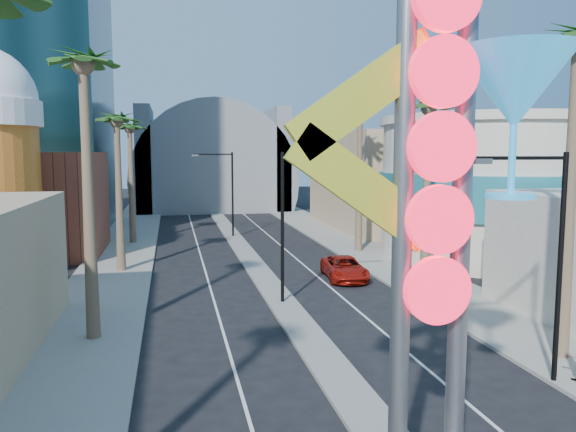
{
  "coord_description": "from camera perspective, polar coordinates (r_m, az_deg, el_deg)",
  "views": [
    {
      "loc": [
        -5.63,
        -8.37,
        7.99
      ],
      "look_at": [
        0.46,
        20.76,
        4.6
      ],
      "focal_mm": 35.0,
      "sensor_mm": 36.0,
      "label": 1
    }
  ],
  "objects": [
    {
      "name": "palm_6",
      "position": [
        33.76,
        14.1,
        9.6
      ],
      "size": [
        2.4,
        2.4,
        11.7
      ],
      "color": "brown",
      "rests_on": "ground"
    },
    {
      "name": "streetlight_1",
      "position": [
        52.71,
        -6.25,
        3.07
      ],
      "size": [
        3.79,
        0.25,
        8.0
      ],
      "color": "black",
      "rests_on": "ground"
    },
    {
      "name": "palm_3",
      "position": [
        50.51,
        -15.78,
        7.95
      ],
      "size": [
        2.4,
        2.4,
        11.2
      ],
      "color": "brown",
      "rests_on": "ground"
    },
    {
      "name": "palm_1",
      "position": [
        24.77,
        -20.05,
        12.69
      ],
      "size": [
        2.4,
        2.4,
        12.7
      ],
      "color": "brown",
      "rests_on": "ground"
    },
    {
      "name": "streetlight_0",
      "position": [
        29.2,
        0.48,
        0.38
      ],
      "size": [
        3.79,
        0.25,
        8.0
      ],
      "color": "black",
      "rests_on": "ground"
    },
    {
      "name": "palm_2",
      "position": [
        38.55,
        -17.0,
        8.44
      ],
      "size": [
        2.4,
        2.4,
        11.2
      ],
      "color": "brown",
      "rests_on": "ground"
    },
    {
      "name": "median",
      "position": [
        47.38,
        -4.82,
        -3.14
      ],
      "size": [
        1.6,
        84.0,
        0.15
      ],
      "primitive_type": "cube",
      "color": "gray",
      "rests_on": "ground"
    },
    {
      "name": "filler_east",
      "position": [
        60.45,
        9.2,
        3.58
      ],
      "size": [
        10.0,
        20.0,
        10.0
      ],
      "primitive_type": "cube",
      "color": "tan",
      "rests_on": "ground"
    },
    {
      "name": "neon_sign",
      "position": [
        13.05,
        17.83,
        3.2
      ],
      "size": [
        6.53,
        2.6,
        12.55
      ],
      "color": "gray",
      "rests_on": "ground"
    },
    {
      "name": "brick_filler_west",
      "position": [
        47.68,
        -24.32,
        1.12
      ],
      "size": [
        10.0,
        10.0,
        8.0
      ],
      "primitive_type": "cube",
      "color": "brown",
      "rests_on": "ground"
    },
    {
      "name": "red_pickup",
      "position": [
        35.74,
        5.75,
        -5.29
      ],
      "size": [
        2.75,
        5.26,
        1.41
      ],
      "primitive_type": "imported",
      "rotation": [
        0.0,
        0.0,
        -0.08
      ],
      "color": "#A3150C",
      "rests_on": "ground"
    },
    {
      "name": "streetlight_2",
      "position": [
        20.75,
        24.96,
        -2.86
      ],
      "size": [
        3.45,
        0.25,
        8.0
      ],
      "color": "black",
      "rests_on": "ground"
    },
    {
      "name": "palm_7",
      "position": [
        44.91,
        7.35,
        10.06
      ],
      "size": [
        2.4,
        2.4,
        12.7
      ],
      "color": "brown",
      "rests_on": "ground"
    },
    {
      "name": "sidewalk_east",
      "position": [
        46.61,
        7.34,
        -3.33
      ],
      "size": [
        5.0,
        100.0,
        0.15
      ],
      "primitive_type": "cube",
      "color": "gray",
      "rests_on": "ground"
    },
    {
      "name": "turquoise_building",
      "position": [
        45.14,
        19.81,
        2.63
      ],
      "size": [
        16.6,
        16.6,
        10.6
      ],
      "color": "beige",
      "rests_on": "ground"
    },
    {
      "name": "sidewalk_west",
      "position": [
        44.26,
        -16.66,
        -4.08
      ],
      "size": [
        5.0,
        100.0,
        0.15
      ],
      "primitive_type": "cube",
      "color": "gray",
      "rests_on": "ground"
    },
    {
      "name": "canopy",
      "position": [
        80.65,
        -7.8,
        3.82
      ],
      "size": [
        22.0,
        16.0,
        22.0
      ],
      "color": "slate",
      "rests_on": "ground"
    }
  ]
}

